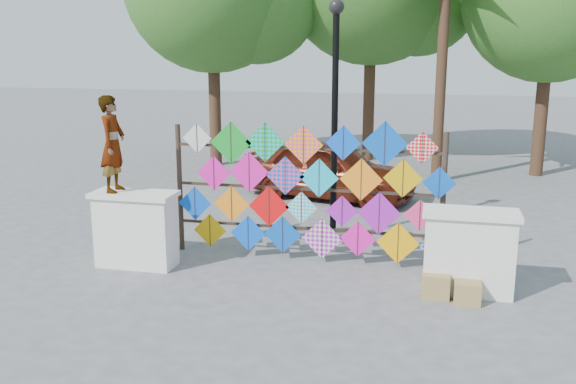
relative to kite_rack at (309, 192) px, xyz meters
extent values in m
plane|color=gray|center=(-0.07, -0.73, -1.22)|extent=(80.00, 80.00, 0.00)
cube|color=white|center=(-2.77, -0.93, -0.62)|extent=(1.30, 0.55, 1.20)
cube|color=white|center=(-2.77, -0.93, 0.02)|extent=(1.40, 0.65, 0.08)
cube|color=white|center=(2.63, -0.93, -0.62)|extent=(1.30, 0.55, 1.20)
cube|color=white|center=(2.63, -0.93, 0.02)|extent=(1.40, 0.65, 0.08)
cylinder|color=#32241B|center=(-2.37, 0.07, -0.07)|extent=(0.09, 0.09, 2.30)
cylinder|color=#32241B|center=(2.23, 0.07, -0.07)|extent=(0.09, 0.09, 2.30)
cube|color=#32241B|center=(-0.07, 0.07, -0.67)|extent=(4.60, 0.04, 0.04)
cube|color=#32241B|center=(-0.07, 0.07, 0.03)|extent=(4.60, 0.04, 0.04)
cube|color=#32241B|center=(-0.07, 0.07, 0.73)|extent=(4.60, 0.04, 0.04)
cube|color=silver|center=(-1.99, 0.01, 0.86)|extent=(0.53, 0.01, 0.53)
cube|color=#32241B|center=(-1.99, 0.00, 0.86)|extent=(0.01, 0.01, 0.52)
cube|color=#129A27|center=(-1.38, 0.01, 0.80)|extent=(0.74, 0.01, 0.74)
cube|color=#32241B|center=(-1.38, 0.00, 0.80)|extent=(0.01, 0.01, 0.73)
cube|color=#0EBEE5|center=(-0.77, 0.01, 0.83)|extent=(0.69, 0.01, 0.69)
cube|color=#32241B|center=(-0.77, 0.00, 0.83)|extent=(0.01, 0.01, 0.68)
cube|color=#FFA908|center=(-0.10, 0.01, 0.80)|extent=(0.66, 0.01, 0.66)
cube|color=#32241B|center=(-0.10, 0.00, 0.80)|extent=(0.01, 0.01, 0.65)
cube|color=blue|center=(0.57, 0.01, 0.86)|extent=(0.59, 0.01, 0.59)
cube|color=#32241B|center=(0.57, 0.00, 0.86)|extent=(0.01, 0.01, 0.58)
cube|color=blue|center=(1.25, 0.01, 0.87)|extent=(0.75, 0.01, 0.75)
cube|color=#32241B|center=(1.25, 0.00, 0.87)|extent=(0.01, 0.01, 0.74)
cube|color=silver|center=(1.86, 0.01, 0.82)|extent=(0.53, 0.01, 0.53)
cube|color=#32241B|center=(1.86, 0.00, 0.82)|extent=(0.01, 0.01, 0.52)
cube|color=#F617A2|center=(-1.69, -0.03, 0.26)|extent=(0.62, 0.01, 0.62)
cube|color=#32241B|center=(-1.69, -0.04, 0.26)|extent=(0.01, 0.01, 0.61)
cube|color=#F617A2|center=(-1.04, -0.03, 0.31)|extent=(0.71, 0.01, 0.71)
cube|color=#32241B|center=(-1.04, -0.04, 0.31)|extent=(0.01, 0.01, 0.70)
cube|color=#F3347B|center=(-0.40, -0.03, 0.27)|extent=(0.68, 0.01, 0.68)
cube|color=#32241B|center=(-0.40, -0.04, 0.27)|extent=(0.01, 0.01, 0.66)
cube|color=#0EBEE5|center=(0.18, -0.03, 0.26)|extent=(0.67, 0.01, 0.67)
cube|color=#32241B|center=(0.18, -0.04, 0.26)|extent=(0.01, 0.01, 0.66)
cube|color=orange|center=(0.89, -0.03, 0.26)|extent=(0.72, 0.01, 0.72)
cube|color=#32241B|center=(0.89, -0.04, 0.26)|extent=(0.01, 0.01, 0.71)
cube|color=#DDA409|center=(1.57, -0.03, 0.31)|extent=(0.64, 0.01, 0.64)
cube|color=#32241B|center=(1.57, -0.04, 0.31)|extent=(0.01, 0.01, 0.63)
cube|color=blue|center=(2.15, -0.03, 0.26)|extent=(0.54, 0.01, 0.54)
cube|color=#32241B|center=(2.15, -0.04, 0.26)|extent=(0.01, 0.01, 0.53)
cube|color=blue|center=(-2.04, -0.07, -0.30)|extent=(0.61, 0.01, 0.61)
cube|color=#32241B|center=(-2.04, -0.08, -0.30)|extent=(0.01, 0.01, 0.60)
cube|color=orange|center=(-1.36, -0.07, -0.27)|extent=(0.65, 0.01, 0.65)
cube|color=#32241B|center=(-1.36, -0.08, -0.27)|extent=(0.01, 0.01, 0.64)
cube|color=red|center=(-0.68, -0.07, -0.28)|extent=(0.72, 0.01, 0.72)
cube|color=#32241B|center=(-0.68, -0.08, -0.28)|extent=(0.01, 0.01, 0.71)
cube|color=#0EBEE5|center=(-0.11, -0.07, -0.27)|extent=(0.56, 0.01, 0.56)
cube|color=#32241B|center=(-0.11, -0.08, -0.27)|extent=(0.01, 0.01, 0.55)
cube|color=#A919C0|center=(0.59, -0.07, -0.29)|extent=(0.55, 0.01, 0.55)
cube|color=#32241B|center=(0.59, -0.08, -0.29)|extent=(0.01, 0.01, 0.54)
cube|color=#A919C0|center=(1.21, -0.07, -0.29)|extent=(0.73, 0.01, 0.73)
cube|color=#32241B|center=(1.21, -0.08, -0.29)|extent=(0.01, 0.01, 0.72)
cube|color=#F3347B|center=(1.87, -0.07, -0.28)|extent=(0.53, 0.01, 0.53)
cube|color=#32241B|center=(1.87, -0.08, -0.28)|extent=(0.01, 0.01, 0.52)
cube|color=#DDA409|center=(-1.76, -0.11, -0.77)|extent=(0.60, 0.01, 0.60)
cube|color=#32241B|center=(-1.76, -0.12, -0.77)|extent=(0.01, 0.01, 0.59)
cube|color=blue|center=(-1.05, -0.11, -0.77)|extent=(0.64, 0.01, 0.64)
cube|color=#32241B|center=(-1.05, -0.12, -0.77)|extent=(0.01, 0.01, 0.63)
cube|color=blue|center=(-0.43, -0.11, -0.75)|extent=(0.66, 0.01, 0.66)
cube|color=#32241B|center=(-0.43, -0.12, -0.75)|extent=(0.01, 0.01, 0.65)
cube|color=#A919C0|center=(0.26, -0.11, -0.78)|extent=(0.71, 0.01, 0.71)
cube|color=#32241B|center=(0.26, -0.12, -0.78)|extent=(0.01, 0.01, 0.70)
cube|color=#F617A2|center=(0.87, -0.11, -0.74)|extent=(0.62, 0.01, 0.62)
cube|color=#32241B|center=(0.87, -0.12, -0.74)|extent=(0.01, 0.01, 0.61)
cube|color=#FFA908|center=(1.54, -0.11, -0.77)|extent=(0.71, 0.01, 0.71)
cube|color=#32241B|center=(1.54, -0.12, -0.77)|extent=(0.01, 0.01, 0.70)
cube|color=silver|center=(2.19, -0.11, -0.80)|extent=(0.61, 0.01, 0.61)
cube|color=#32241B|center=(2.19, -0.12, -0.80)|extent=(0.01, 0.01, 0.60)
cylinder|color=#4D3221|center=(-4.57, 8.27, 0.71)|extent=(0.36, 0.36, 3.85)
sphere|color=#22551B|center=(-3.27, 8.57, 3.67)|extent=(3.64, 3.64, 3.64)
cylinder|color=#4D3221|center=(-0.07, 10.27, 0.84)|extent=(0.36, 0.36, 4.12)
cylinder|color=#4D3221|center=(4.93, 8.77, 0.57)|extent=(0.36, 0.36, 3.58)
cylinder|color=#4D3221|center=(2.13, 7.27, 1.53)|extent=(0.28, 0.28, 5.50)
imported|color=#99999E|center=(-3.10, -0.93, 0.86)|extent=(0.43, 0.61, 1.59)
imported|color=#571B0F|center=(-0.42, 4.66, -0.50)|extent=(4.49, 2.66, 1.43)
cylinder|color=black|center=(0.23, 1.27, 0.88)|extent=(0.12, 0.12, 4.20)
sphere|color=black|center=(0.23, 1.27, 3.10)|extent=(0.28, 0.28, 0.28)
cube|color=tan|center=(2.17, -1.21, -1.04)|extent=(0.41, 0.37, 0.37)
cube|color=tan|center=(2.62, -1.34, -1.06)|extent=(0.38, 0.35, 0.32)
camera|label=1|loc=(2.04, -10.43, 2.45)|focal=40.00mm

